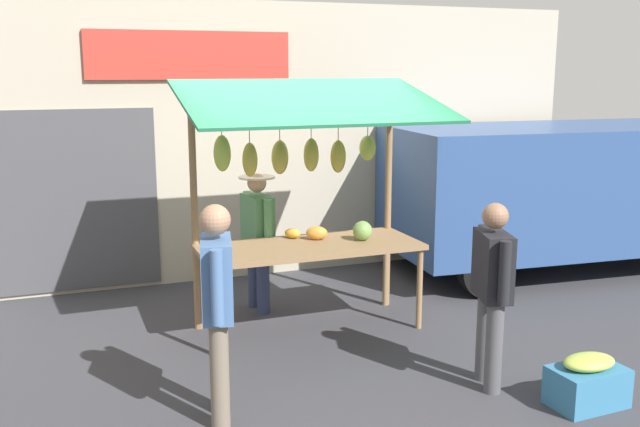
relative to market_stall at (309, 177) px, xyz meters
The scene contains 8 objects.
ground_plane 1.55m from the market_stall, 74.01° to the left, with size 40.00×40.00×0.00m, color #38383D.
street_backdrop 2.15m from the market_stall, 88.24° to the right, with size 9.00×0.30×3.40m.
market_stall is the anchor object (origin of this frame).
vendor_with_sunhat 1.02m from the market_stall, 64.44° to the right, with size 0.39×0.66×1.51m.
shopper_in_striped_shirt 2.18m from the market_stall, 51.48° to the left, with size 0.32×0.69×1.65m.
shopper_with_shopping_bag 2.16m from the market_stall, 116.29° to the left, with size 0.34×0.65×1.55m.
parked_van 3.77m from the market_stall, 165.78° to the right, with size 4.53×2.18×1.88m.
produce_crate_near 3.13m from the market_stall, 120.54° to the left, with size 0.60×0.40×0.42m.
Camera 1 is at (2.37, 6.55, 2.60)m, focal length 40.48 mm.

